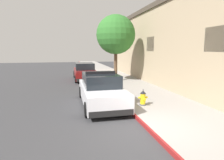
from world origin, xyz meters
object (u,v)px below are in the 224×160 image
Objects in this scene: police_cruiser at (101,90)px; parked_car_silver_ahead at (85,72)px; fire_hydrant at (143,98)px; street_tree at (116,35)px.

police_cruiser is 8.57m from parked_car_silver_ahead.
police_cruiser is at bearing 149.54° from fire_hydrant.
parked_car_silver_ahead is at bearing 90.48° from police_cruiser.
street_tree is (0.55, 7.48, 3.49)m from fire_hydrant.
police_cruiser is at bearing -89.52° from parked_car_silver_ahead.
fire_hydrant is 8.28m from street_tree.
parked_car_silver_ahead is 0.88× the size of street_tree.
police_cruiser is 6.37× the size of fire_hydrant.
street_tree reaches higher than parked_car_silver_ahead.
fire_hydrant is (1.90, -9.65, -0.24)m from parked_car_silver_ahead.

